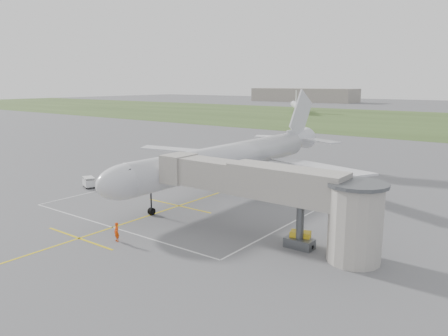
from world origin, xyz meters
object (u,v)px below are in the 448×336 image
Objects in this scene: jet_bridge at (278,193)px; ramp_worker_wing at (194,180)px; gpu_unit at (300,239)px; airliner at (231,158)px; baggage_cart at (89,182)px; ramp_worker_nose at (117,232)px.

jet_bridge is 24.94m from ramp_worker_wing.
ramp_worker_wing is (-23.27, 12.10, 0.20)m from gpu_unit.
airliner is 20.47m from baggage_cart.
airliner is at bearing -115.12° from ramp_worker_wing.
jet_bridge is 4.61m from gpu_unit.
airliner is 22.45× the size of gpu_unit.
gpu_unit is 34.37m from baggage_cart.
baggage_cart is at bearing 175.28° from jet_bridge.
ramp_worker_wing is at bearing -163.14° from airliner.
ramp_worker_nose is (20.03, -11.50, 0.13)m from baggage_cart.
ramp_worker_nose is 23.24m from ramp_worker_wing.
baggage_cart is (-16.48, -11.59, -3.61)m from airliner.
ramp_worker_wing reaches higher than gpu_unit.
gpu_unit is 26.23m from ramp_worker_wing.
jet_bridge is 12.81× the size of ramp_worker_nose.
airliner reaches higher than ramp_worker_wing.
baggage_cart is 1.45× the size of ramp_worker_wing.
ramp_worker_wing is at bearing 135.28° from gpu_unit.
ramp_worker_wing is (11.03, 9.94, 0.09)m from baggage_cart.
jet_bridge is at bearing 49.87° from ramp_worker_nose.
airliner reaches higher than ramp_worker_nose.
ramp_worker_wing is at bearing 149.24° from jet_bridge.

